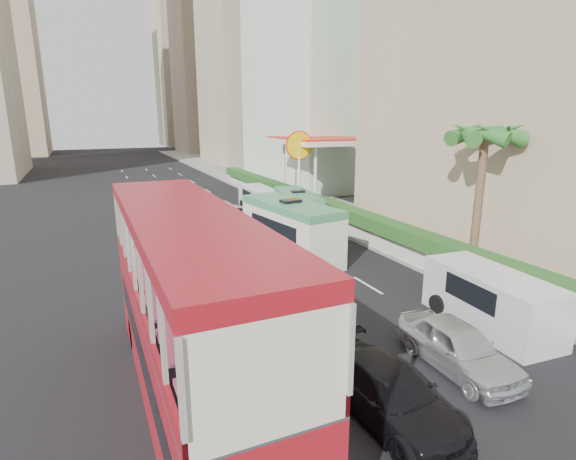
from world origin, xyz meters
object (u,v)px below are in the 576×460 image
minibus_far (298,211)px  palm_tree (478,205)px  car_silver_lane_b (455,368)px  van_asset (236,224)px  shell_station (320,171)px  car_silver_lane_a (260,294)px  double_decker_bus (190,310)px  minibus_near (291,230)px  car_black (386,416)px  panel_van_far (258,199)px  panel_van_near (491,300)px

minibus_far → palm_tree: size_ratio=0.87×
car_silver_lane_b → minibus_far: bearing=82.4°
van_asset → shell_station: size_ratio=0.55×
car_silver_lane_a → minibus_far: 11.15m
double_decker_bus → minibus_near: size_ratio=1.67×
shell_station → car_black: bearing=-114.7°
car_silver_lane_a → panel_van_far: 17.16m
car_silver_lane_b → palm_tree: bearing=43.5°
car_black → shell_station: 28.37m
car_silver_lane_a → shell_station: size_ratio=0.59×
panel_van_near → car_silver_lane_a: bearing=140.4°
panel_van_near → car_silver_lane_b: bearing=-148.2°
double_decker_bus → car_black: double_decker_bus is taller
car_silver_lane_b → shell_station: size_ratio=0.52×
car_silver_lane_b → minibus_near: bearing=91.8°
panel_van_far → shell_station: 6.30m
minibus_far → palm_tree: (3.56, -11.22, 2.14)m
car_black → van_asset: size_ratio=1.04×
double_decker_bus → van_asset: double_decker_bus is taller
minibus_near → palm_tree: (6.38, -6.14, 1.92)m
minibus_near → shell_station: 15.51m
car_black → van_asset: (2.85, 21.01, 0.00)m
car_silver_lane_b → car_black: (-3.19, -0.97, 0.00)m
minibus_near → panel_van_far: minibus_near is taller
car_silver_lane_a → car_black: (0.10, -8.66, 0.00)m
palm_tree → shell_station: 19.14m
car_black → minibus_far: bearing=68.7°
car_silver_lane_b → shell_station: bearing=72.7°
minibus_near → panel_van_near: (3.07, -10.19, -0.47)m
car_black → car_silver_lane_b: bearing=14.3°
car_black → shell_station: size_ratio=0.58×
palm_tree → double_decker_bus: bearing=-163.8°
minibus_near → double_decker_bus: bearing=-134.4°
car_silver_lane_b → van_asset: car_silver_lane_b is taller
minibus_near → car_black: bearing=-112.4°
panel_van_far → minibus_near: bearing=-100.5°
double_decker_bus → shell_station: bearing=55.2°
panel_van_far → van_asset: bearing=-126.9°
car_silver_lane_b → minibus_far: 17.19m
minibus_far → panel_van_far: size_ratio=1.22×
car_silver_lane_b → panel_van_near: bearing=29.9°
car_silver_lane_a → van_asset: 12.70m
minibus_far → panel_van_far: 6.86m
car_black → minibus_far: 18.91m
minibus_near → palm_tree: bearing=-52.2°
panel_van_near → palm_tree: (3.32, 4.04, 2.39)m
car_silver_lane_a → palm_tree: (9.70, -2.00, 3.38)m
car_black → minibus_far: minibus_far is taller
panel_van_far → car_black: bearing=-101.3°
minibus_near → panel_van_far: 12.23m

